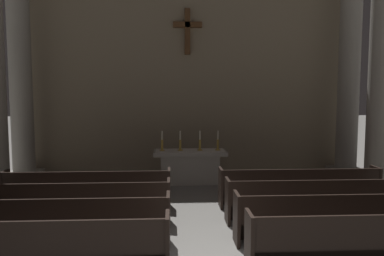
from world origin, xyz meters
The scene contains 17 objects.
pew_left_row_1 centered at (-2.54, -0.04, 0.48)m, with size 3.90×0.50×0.95m.
pew_left_row_2 centered at (-2.54, 1.08, 0.48)m, with size 3.90×0.50×0.95m.
pew_left_row_3 centered at (-2.54, 2.21, 0.48)m, with size 3.90×0.50×0.95m.
pew_left_row_4 centered at (-2.54, 3.33, 0.48)m, with size 3.90×0.50×0.95m.
pew_right_row_1 centered at (2.54, -0.04, 0.48)m, with size 3.90×0.50×0.95m.
pew_right_row_2 centered at (2.54, 1.08, 0.48)m, with size 3.90×0.50×0.95m.
pew_right_row_3 centered at (2.54, 2.21, 0.48)m, with size 3.90×0.50×0.95m.
pew_right_row_4 centered at (2.54, 3.33, 0.48)m, with size 3.90×0.50×0.95m.
column_right_third centered at (5.37, 4.92, 3.74)m, with size 1.05×1.05×7.64m.
column_left_fourth centered at (-5.37, 6.89, 3.74)m, with size 1.05×1.05×7.64m.
column_right_fourth centered at (5.37, 6.89, 3.74)m, with size 1.05×1.05×7.64m.
altar centered at (0.00, 5.83, 0.53)m, with size 2.20×0.90×1.01m.
candlestick_outer_left centered at (-0.85, 5.83, 1.20)m, with size 0.16×0.16×0.60m.
candlestick_inner_left centered at (-0.30, 5.83, 1.20)m, with size 0.16×0.16×0.60m.
candlestick_inner_right centered at (0.30, 5.83, 1.20)m, with size 0.16×0.16×0.60m.
candlestick_outer_right centered at (0.85, 5.83, 1.20)m, with size 0.16×0.16×0.60m.
apse_with_cross centered at (0.00, 7.87, 4.41)m, with size 11.87×0.44×8.82m.
Camera 1 is at (-0.55, -5.53, 2.76)m, focal length 35.31 mm.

